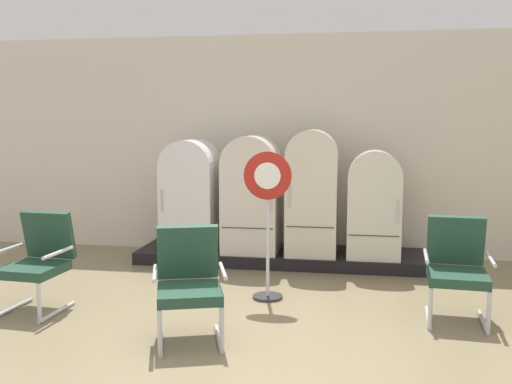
# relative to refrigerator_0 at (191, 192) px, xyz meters

# --- Properties ---
(ground) EXTENTS (12.00, 10.00, 0.05)m
(ground) POSITION_rel_refrigerator_0_xyz_m (1.19, -2.93, -0.95)
(ground) COLOR #7F7052
(back_wall) EXTENTS (11.76, 0.12, 3.06)m
(back_wall) POSITION_rel_refrigerator_0_xyz_m (1.19, 0.73, 0.61)
(back_wall) COLOR silver
(back_wall) RESTS_ON ground
(display_plinth) EXTENTS (3.77, 0.95, 0.16)m
(display_plinth) POSITION_rel_refrigerator_0_xyz_m (1.19, 0.09, -0.85)
(display_plinth) COLOR black
(display_plinth) RESTS_ON ground
(refrigerator_0) EXTENTS (0.70, 0.71, 1.47)m
(refrigerator_0) POSITION_rel_refrigerator_0_xyz_m (0.00, 0.00, 0.00)
(refrigerator_0) COLOR white
(refrigerator_0) RESTS_ON display_plinth
(refrigerator_1) EXTENTS (0.72, 0.65, 1.53)m
(refrigerator_1) POSITION_rel_refrigerator_0_xyz_m (0.83, -0.03, 0.03)
(refrigerator_1) COLOR silver
(refrigerator_1) RESTS_ON display_plinth
(refrigerator_2) EXTENTS (0.64, 0.64, 1.61)m
(refrigerator_2) POSITION_rel_refrigerator_0_xyz_m (1.62, -0.03, 0.08)
(refrigerator_2) COLOR beige
(refrigerator_2) RESTS_ON display_plinth
(refrigerator_3) EXTENTS (0.66, 0.63, 1.36)m
(refrigerator_3) POSITION_rel_refrigerator_0_xyz_m (2.40, -0.04, -0.06)
(refrigerator_3) COLOR silver
(refrigerator_3) RESTS_ON display_plinth
(armchair_left) EXTENTS (0.64, 0.71, 0.97)m
(armchair_left) POSITION_rel_refrigerator_0_xyz_m (-0.93, -2.22, -0.41)
(armchair_left) COLOR silver
(armchair_left) RESTS_ON ground
(armchair_right) EXTENTS (0.64, 0.72, 0.97)m
(armchair_right) POSITION_rel_refrigerator_0_xyz_m (3.12, -1.81, -0.41)
(armchair_right) COLOR silver
(armchair_right) RESTS_ON ground
(armchair_center) EXTENTS (0.74, 0.81, 0.97)m
(armchair_center) POSITION_rel_refrigerator_0_xyz_m (0.76, -2.73, -0.41)
(armchair_center) COLOR silver
(armchair_center) RESTS_ON ground
(sign_stand) EXTENTS (0.50, 0.32, 1.56)m
(sign_stand) POSITION_rel_refrigerator_0_xyz_m (1.26, -1.51, -0.12)
(sign_stand) COLOR #2D2D30
(sign_stand) RESTS_ON ground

